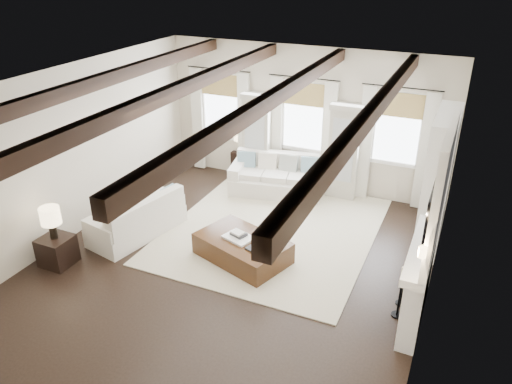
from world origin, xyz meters
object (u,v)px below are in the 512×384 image
at_px(sofa_left, 139,220).
at_px(ottoman, 243,249).
at_px(side_table_front, 57,251).
at_px(side_table_back, 241,162).
at_px(sofa_back, 277,178).

xyz_separation_m(sofa_left, ottoman, (2.18, 0.05, -0.12)).
bearing_deg(side_table_front, side_table_back, 76.20).
bearing_deg(ottoman, sofa_back, 118.08).
bearing_deg(sofa_left, ottoman, 1.27).
distance_m(sofa_left, ottoman, 2.19).
distance_m(sofa_back, sofa_left, 3.32).
distance_m(ottoman, side_table_front, 3.24).
bearing_deg(ottoman, sofa_left, -160.28).
relative_size(sofa_back, sofa_left, 1.08).
xyz_separation_m(ottoman, side_table_front, (-2.90, -1.45, 0.05)).
distance_m(side_table_front, side_table_back, 5.06).
height_order(side_table_front, side_table_back, side_table_back).
xyz_separation_m(sofa_left, side_table_back, (0.49, 3.51, -0.04)).
relative_size(sofa_left, ottoman, 1.27).
distance_m(ottoman, side_table_back, 3.85).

